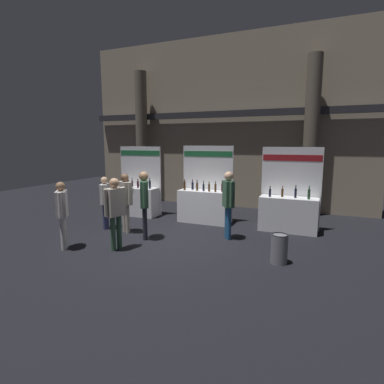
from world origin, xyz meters
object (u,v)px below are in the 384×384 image
visitor_3 (228,199)px  visitor_5 (144,199)px  visitor_2 (115,207)px  visitor_1 (105,198)px  visitor_0 (62,209)px  exhibitor_booth_1 (204,203)px  exhibitor_booth_0 (137,198)px  exhibitor_booth_2 (288,210)px  visitor_4 (125,197)px  trash_bin (279,249)px

visitor_3 → visitor_5: 2.23m
visitor_2 → visitor_1: bearing=60.1°
visitor_2 → visitor_0: bearing=124.9°
visitor_0 → exhibitor_booth_1: bearing=112.2°
exhibitor_booth_0 → visitor_5: bearing=-53.0°
visitor_2 → visitor_3: bearing=-35.1°
exhibitor_booth_1 → exhibitor_booth_2: exhibitor_booth_1 is taller
exhibitor_booth_1 → visitor_2: size_ratio=1.41×
exhibitor_booth_0 → exhibitor_booth_2: (5.22, -0.02, 0.00)m
visitor_5 → visitor_0: bearing=-76.5°
exhibitor_booth_1 → visitor_3: exhibitor_booth_1 is taller
visitor_1 → visitor_4: size_ratio=0.92×
exhibitor_booth_0 → visitor_2: 3.71m
exhibitor_booth_2 → visitor_5: exhibitor_booth_2 is taller
visitor_4 → visitor_5: 0.89m
trash_bin → visitor_1: visitor_1 is taller
exhibitor_booth_2 → visitor_4: size_ratio=1.43×
exhibitor_booth_2 → trash_bin: size_ratio=3.79×
exhibitor_booth_1 → visitor_5: size_ratio=1.36×
visitor_2 → visitor_4: 1.47m
exhibitor_booth_1 → trash_bin: exhibitor_booth_1 is taller
exhibitor_booth_2 → visitor_2: exhibitor_booth_2 is taller
exhibitor_booth_1 → visitor_1: exhibitor_booth_1 is taller
visitor_4 → trash_bin: bearing=-161.2°
visitor_4 → exhibitor_booth_0: bearing=-37.8°
exhibitor_booth_0 → exhibitor_booth_2: bearing=-0.3°
exhibitor_booth_2 → visitor_2: 4.95m
trash_bin → exhibitor_booth_0: bearing=153.3°
exhibitor_booth_1 → visitor_0: size_ratio=1.50×
exhibitor_booth_0 → visitor_0: 3.81m
exhibitor_booth_1 → visitor_5: bearing=-109.8°
visitor_0 → visitor_5: bearing=98.7°
visitor_0 → visitor_3: bearing=86.9°
visitor_3 → visitor_4: bearing=66.9°
visitor_4 → exhibitor_booth_2: bearing=-127.8°
visitor_1 → visitor_4: visitor_4 is taller
visitor_1 → visitor_5: visitor_5 is taller
visitor_2 → exhibitor_booth_1: bearing=-2.3°
visitor_0 → visitor_4: size_ratio=0.97×
exhibitor_booth_0 → visitor_4: 2.25m
visitor_4 → visitor_1: bearing=19.4°
exhibitor_booth_2 → visitor_5: (-3.47, -2.30, 0.49)m
visitor_4 → visitor_0: bearing=99.0°
trash_bin → visitor_5: bearing=174.4°
exhibitor_booth_0 → visitor_1: 1.92m
exhibitor_booth_0 → visitor_1: (0.12, -1.89, 0.32)m
exhibitor_booth_1 → visitor_2: exhibitor_booth_1 is taller
trash_bin → visitor_4: (-4.39, 0.67, 0.71)m
trash_bin → visitor_5: visitor_5 is taller
visitor_1 → visitor_5: 1.70m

